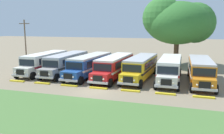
{
  "coord_description": "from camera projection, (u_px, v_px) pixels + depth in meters",
  "views": [
    {
      "loc": [
        8.96,
        -21.87,
        6.72
      ],
      "look_at": [
        0.0,
        5.9,
        1.6
      ],
      "focal_mm": 37.42,
      "sensor_mm": 36.0,
      "label": 1
    }
  ],
  "objects": [
    {
      "name": "parked_bus_slot_0",
      "position": [
        45.0,
        62.0,
        34.36
      ],
      "size": [
        3.02,
        10.88,
        2.82
      ],
      "rotation": [
        0.0,
        0.0,
        -1.53
      ],
      "color": "silver",
      "rests_on": "ground_plane"
    },
    {
      "name": "parked_bus_slot_1",
      "position": [
        67.0,
        63.0,
        33.33
      ],
      "size": [
        2.86,
        10.86,
        2.82
      ],
      "rotation": [
        0.0,
        0.0,
        -1.55
      ],
      "color": "#9E9993",
      "rests_on": "ground_plane"
    },
    {
      "name": "parked_bus_slot_5",
      "position": [
        170.0,
        68.0,
        29.08
      ],
      "size": [
        2.79,
        10.85,
        2.82
      ],
      "rotation": [
        0.0,
        0.0,
        -1.56
      ],
      "color": "silver",
      "rests_on": "ground_plane"
    },
    {
      "name": "broad_shade_tree",
      "position": [
        178.0,
        23.0,
        38.99
      ],
      "size": [
        11.79,
        11.23,
        11.42
      ],
      "color": "brown",
      "rests_on": "ground_plane"
    },
    {
      "name": "curb_wheelstop_2",
      "position": [
        69.0,
        85.0,
        26.47
      ],
      "size": [
        2.0,
        0.36,
        0.15
      ],
      "primitive_type": "cube",
      "color": "yellow",
      "rests_on": "ground_plane"
    },
    {
      "name": "curb_wheelstop_3",
      "position": [
        98.0,
        88.0,
        25.39
      ],
      "size": [
        2.0,
        0.36,
        0.15
      ],
      "primitive_type": "cube",
      "color": "yellow",
      "rests_on": "ground_plane"
    },
    {
      "name": "utility_pole",
      "position": [
        26.0,
        43.0,
        36.47
      ],
      "size": [
        1.8,
        0.2,
        7.71
      ],
      "color": "brown",
      "rests_on": "ground_plane"
    },
    {
      "name": "foreground_grass_strip",
      "position": [
        63.0,
        113.0,
        18.18
      ],
      "size": [
        80.0,
        8.54,
        0.01
      ],
      "primitive_type": "cube",
      "color": "#4C7538",
      "rests_on": "ground_plane"
    },
    {
      "name": "parked_bus_slot_6",
      "position": [
        201.0,
        70.0,
        27.99
      ],
      "size": [
        2.92,
        10.87,
        2.82
      ],
      "rotation": [
        0.0,
        0.0,
        -1.54
      ],
      "color": "orange",
      "rests_on": "ground_plane"
    },
    {
      "name": "curb_wheelstop_0",
      "position": [
        17.0,
        81.0,
        28.63
      ],
      "size": [
        2.0,
        0.36,
        0.15
      ],
      "primitive_type": "cube",
      "color": "yellow",
      "rests_on": "ground_plane"
    },
    {
      "name": "curb_wheelstop_6",
      "position": [
        204.0,
        97.0,
        22.15
      ],
      "size": [
        2.0,
        0.36,
        0.15
      ],
      "primitive_type": "cube",
      "color": "yellow",
      "rests_on": "ground_plane"
    },
    {
      "name": "curb_wheelstop_5",
      "position": [
        165.0,
        94.0,
        23.23
      ],
      "size": [
        2.0,
        0.36,
        0.15
      ],
      "primitive_type": "cube",
      "color": "yellow",
      "rests_on": "ground_plane"
    },
    {
      "name": "curb_wheelstop_4",
      "position": [
        130.0,
        91.0,
        24.31
      ],
      "size": [
        2.0,
        0.36,
        0.15
      ],
      "primitive_type": "cube",
      "color": "yellow",
      "rests_on": "ground_plane"
    },
    {
      "name": "parked_bus_slot_3",
      "position": [
        115.0,
        66.0,
        30.72
      ],
      "size": [
        2.93,
        10.87,
        2.82
      ],
      "rotation": [
        0.0,
        0.0,
        -1.6
      ],
      "color": "red",
      "rests_on": "ground_plane"
    },
    {
      "name": "parked_bus_slot_4",
      "position": [
        141.0,
        66.0,
        30.14
      ],
      "size": [
        3.13,
        10.9,
        2.82
      ],
      "rotation": [
        0.0,
        0.0,
        -1.62
      ],
      "color": "yellow",
      "rests_on": "ground_plane"
    },
    {
      "name": "curb_wheelstop_1",
      "position": [
        42.0,
        83.0,
        27.55
      ],
      "size": [
        2.0,
        0.36,
        0.15
      ],
      "primitive_type": "cube",
      "color": "yellow",
      "rests_on": "ground_plane"
    },
    {
      "name": "parked_bus_slot_2",
      "position": [
        90.0,
        64.0,
        31.76
      ],
      "size": [
        3.15,
        10.9,
        2.82
      ],
      "rotation": [
        0.0,
        0.0,
        -1.62
      ],
      "color": "#23519E",
      "rests_on": "ground_plane"
    },
    {
      "name": "ground_plane",
      "position": [
        95.0,
        91.0,
        24.37
      ],
      "size": [
        220.0,
        220.0,
        0.0
      ],
      "primitive_type": "plane",
      "color": "#84755B"
    }
  ]
}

